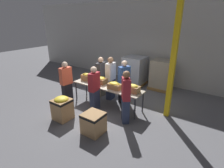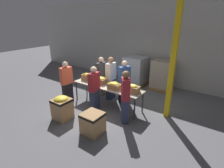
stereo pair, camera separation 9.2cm
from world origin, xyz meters
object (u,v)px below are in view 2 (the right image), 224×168
object	(u,v)px
banana_box_1	(100,80)
banana_box_2	(114,85)
donation_bin_0	(62,107)
sorting_table	(107,87)
volunteer_0	(124,82)
pallet_stack_0	(162,75)
volunteer_3	(125,98)
volunteer_4	(111,79)
volunteer_5	(67,83)
banana_box_3	(132,88)
volunteer_1	(94,89)
support_pillar	(173,59)
pallet_stack_1	(135,71)
banana_box_0	(87,77)
donation_bin_1	(93,122)
volunteer_2	(101,77)

from	to	relation	value
banana_box_1	banana_box_2	xyz separation A→B (m)	(0.77, -0.17, -0.00)
donation_bin_0	sorting_table	bearing A→B (deg)	68.06
sorting_table	volunteer_0	distance (m)	0.73
volunteer_0	pallet_stack_0	world-z (taller)	volunteer_0
volunteer_0	donation_bin_0	xyz separation A→B (m)	(-1.00, -2.25, -0.41)
volunteer_3	sorting_table	bearing A→B (deg)	25.07
volunteer_4	volunteer_5	world-z (taller)	volunteer_4
banana_box_2	pallet_stack_0	bearing A→B (deg)	76.73
volunteer_3	volunteer_4	distance (m)	1.80
banana_box_1	banana_box_3	distance (m)	1.42
volunteer_1	support_pillar	bearing A→B (deg)	-70.31
pallet_stack_1	volunteer_4	bearing A→B (deg)	-91.07
sorting_table	volunteer_3	distance (m)	1.28
banana_box_0	banana_box_2	distance (m)	1.43
banana_box_0	banana_box_3	size ratio (longest dim) A/B	0.88
volunteer_1	donation_bin_0	size ratio (longest dim) A/B	2.05
donation_bin_0	donation_bin_1	world-z (taller)	donation_bin_0
banana_box_1	volunteer_4	bearing A→B (deg)	74.79
banana_box_3	pallet_stack_1	distance (m)	2.85
banana_box_1	volunteer_3	xyz separation A→B (m)	(1.51, -0.65, -0.08)
volunteer_3	volunteer_5	world-z (taller)	volunteer_3
volunteer_4	donation_bin_1	size ratio (longest dim) A/B	2.80
banana_box_3	volunteer_5	bearing A→B (deg)	-163.58
banana_box_2	banana_box_3	distance (m)	0.67
banana_box_2	volunteer_5	world-z (taller)	volunteer_5
donation_bin_0	pallet_stack_0	world-z (taller)	pallet_stack_0
sorting_table	volunteer_2	world-z (taller)	volunteer_2
banana_box_0	volunteer_1	distance (m)	1.09
banana_box_0	sorting_table	bearing A→B (deg)	-2.64
pallet_stack_0	sorting_table	bearing A→B (deg)	-110.94
sorting_table	support_pillar	xyz separation A→B (m)	(2.13, 0.56, 1.25)
sorting_table	banana_box_3	size ratio (longest dim) A/B	5.96
volunteer_0	donation_bin_0	distance (m)	2.50
banana_box_1	donation_bin_0	bearing A→B (deg)	-99.06
banana_box_1	volunteer_0	distance (m)	0.92
banana_box_0	volunteer_1	bearing A→B (deg)	-34.16
sorting_table	donation_bin_0	world-z (taller)	donation_bin_0
banana_box_1	banana_box_2	world-z (taller)	banana_box_1
sorting_table	volunteer_3	bearing A→B (deg)	-26.80
donation_bin_0	volunteer_5	bearing A→B (deg)	129.97
volunteer_5	donation_bin_0	bearing A→B (deg)	-132.06
banana_box_1	pallet_stack_0	world-z (taller)	pallet_stack_0
donation_bin_1	pallet_stack_1	size ratio (longest dim) A/B	0.45
pallet_stack_1	sorting_table	bearing A→B (deg)	-85.47
volunteer_4	donation_bin_0	xyz separation A→B (m)	(-0.41, -2.20, -0.44)
volunteer_4	pallet_stack_0	size ratio (longest dim) A/B	1.27
volunteer_4	support_pillar	world-z (taller)	support_pillar
banana_box_3	volunteer_1	bearing A→B (deg)	-153.01
volunteer_1	volunteer_4	size ratio (longest dim) A/B	0.94
volunteer_4	support_pillar	xyz separation A→B (m)	(2.38, -0.02, 1.13)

